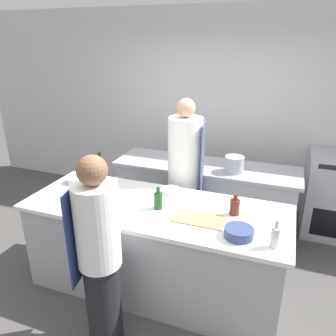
% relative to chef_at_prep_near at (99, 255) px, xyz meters
% --- Properties ---
extents(ground_plane, '(16.00, 16.00, 0.00)m').
position_rel_chef_at_prep_near_xyz_m(ground_plane, '(0.15, 0.74, -0.82)').
color(ground_plane, '#4C4947').
extents(wall_back, '(8.00, 0.06, 2.80)m').
position_rel_chef_at_prep_near_xyz_m(wall_back, '(0.15, 2.87, 0.58)').
color(wall_back, silver).
rests_on(wall_back, ground_plane).
extents(prep_counter, '(2.48, 0.94, 0.90)m').
position_rel_chef_at_prep_near_xyz_m(prep_counter, '(0.15, 0.74, -0.36)').
color(prep_counter, '#A8AAAF').
rests_on(prep_counter, ground_plane).
extents(pass_counter, '(2.28, 0.67, 0.90)m').
position_rel_chef_at_prep_near_xyz_m(pass_counter, '(0.33, 1.95, -0.36)').
color(pass_counter, '#A8AAAF').
rests_on(pass_counter, ground_plane).
extents(chef_at_prep_near, '(0.37, 0.36, 1.62)m').
position_rel_chef_at_prep_near_xyz_m(chef_at_prep_near, '(0.00, 0.00, 0.00)').
color(chef_at_prep_near, black).
rests_on(chef_at_prep_near, ground_plane).
extents(chef_at_stove, '(0.41, 0.40, 1.79)m').
position_rel_chef_at_prep_near_xyz_m(chef_at_stove, '(0.21, 1.48, 0.08)').
color(chef_at_stove, black).
rests_on(chef_at_stove, ground_plane).
extents(bottle_olive_oil, '(0.08, 0.08, 0.32)m').
position_rel_chef_at_prep_near_xyz_m(bottle_olive_oil, '(-0.65, 1.11, 0.21)').
color(bottle_olive_oil, black).
rests_on(bottle_olive_oil, prep_counter).
extents(bottle_vinegar, '(0.08, 0.08, 0.21)m').
position_rel_chef_at_prep_near_xyz_m(bottle_vinegar, '(0.20, 0.70, 0.17)').
color(bottle_vinegar, '#19471E').
rests_on(bottle_vinegar, prep_counter).
extents(bottle_wine, '(0.06, 0.06, 0.23)m').
position_rel_chef_at_prep_near_xyz_m(bottle_wine, '(1.23, 0.45, 0.17)').
color(bottle_wine, silver).
rests_on(bottle_wine, prep_counter).
extents(bottle_cooking_oil, '(0.09, 0.09, 0.20)m').
position_rel_chef_at_prep_near_xyz_m(bottle_cooking_oil, '(0.87, 0.84, 0.16)').
color(bottle_cooking_oil, '#5B2319').
rests_on(bottle_cooking_oil, prep_counter).
extents(bowl_mixing_large, '(0.23, 0.23, 0.08)m').
position_rel_chef_at_prep_near_xyz_m(bowl_mixing_large, '(0.97, 0.49, 0.12)').
color(bowl_mixing_large, navy).
rests_on(bowl_mixing_large, prep_counter).
extents(bowl_prep_small, '(0.17, 0.17, 0.05)m').
position_rel_chef_at_prep_near_xyz_m(bowl_prep_small, '(0.20, 1.05, 0.11)').
color(bowl_prep_small, white).
rests_on(bowl_prep_small, prep_counter).
extents(bowl_ceramic_blue, '(0.21, 0.21, 0.06)m').
position_rel_chef_at_prep_near_xyz_m(bowl_ceramic_blue, '(-0.86, 0.94, 0.12)').
color(bowl_ceramic_blue, '#B7BABC').
rests_on(bowl_ceramic_blue, prep_counter).
extents(bowl_wooden_salad, '(0.20, 0.20, 0.06)m').
position_rel_chef_at_prep_near_xyz_m(bowl_wooden_salad, '(-0.19, 0.45, 0.11)').
color(bowl_wooden_salad, white).
rests_on(bowl_wooden_salad, prep_counter).
extents(cup, '(0.09, 0.09, 0.08)m').
position_rel_chef_at_prep_near_xyz_m(cup, '(-0.67, 0.84, 0.13)').
color(cup, '#B2382D').
rests_on(cup, prep_counter).
extents(cutting_board, '(0.44, 0.24, 0.01)m').
position_rel_chef_at_prep_near_xyz_m(cutting_board, '(0.60, 0.64, 0.09)').
color(cutting_board, tan).
rests_on(cutting_board, prep_counter).
extents(stockpot, '(0.23, 0.23, 0.19)m').
position_rel_chef_at_prep_near_xyz_m(stockpot, '(0.69, 1.85, 0.18)').
color(stockpot, '#A8AAAF').
rests_on(stockpot, pass_counter).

